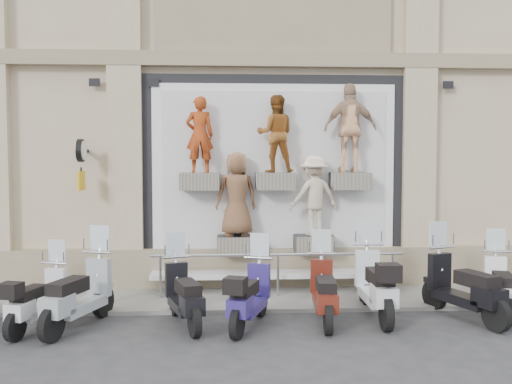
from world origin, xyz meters
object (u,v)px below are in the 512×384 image
at_px(guard_rail, 278,276).
at_px(scooter_i, 501,274).
at_px(scooter_d, 184,281).
at_px(scooter_g, 375,270).
at_px(scooter_e, 250,283).
at_px(scooter_f, 324,278).
at_px(scooter_c, 79,279).
at_px(clock_sign_bracket, 81,158).
at_px(scooter_h, 464,273).
at_px(scooter_b, 38,287).

height_order(guard_rail, scooter_i, scooter_i).
bearing_deg(scooter_d, scooter_g, -13.11).
distance_m(scooter_e, scooter_f, 1.29).
bearing_deg(scooter_g, scooter_f, -165.64).
bearing_deg(scooter_g, scooter_d, -174.03).
relative_size(scooter_d, scooter_e, 1.01).
relative_size(scooter_c, scooter_g, 0.97).
bearing_deg(clock_sign_bracket, scooter_e, -34.77).
bearing_deg(scooter_f, clock_sign_bracket, 160.26).
distance_m(scooter_c, scooter_h, 6.51).
height_order(scooter_d, scooter_g, scooter_g).
xyz_separation_m(scooter_b, scooter_f, (4.73, 0.13, 0.06)).
bearing_deg(scooter_i, scooter_h, -145.10).
relative_size(scooter_h, scooter_i, 1.11).
bearing_deg(scooter_e, scooter_h, 22.76).
xyz_separation_m(scooter_b, scooter_e, (3.45, -0.07, 0.05)).
xyz_separation_m(scooter_h, scooter_i, (0.79, 0.26, -0.08)).
bearing_deg(scooter_f, scooter_d, -173.95).
bearing_deg(scooter_i, scooter_e, -157.48).
height_order(scooter_b, scooter_i, scooter_i).
distance_m(scooter_f, scooter_i, 3.23).
distance_m(scooter_c, scooter_i, 7.31).
height_order(scooter_f, scooter_i, scooter_f).
bearing_deg(scooter_e, scooter_i, 25.50).
bearing_deg(guard_rail, scooter_g, -41.10).
xyz_separation_m(scooter_f, scooter_h, (2.43, 0.01, 0.07)).
xyz_separation_m(guard_rail, scooter_i, (3.85, -1.33, 0.28)).
bearing_deg(scooter_i, scooter_b, -160.55).
distance_m(clock_sign_bracket, scooter_c, 2.99).
relative_size(scooter_d, scooter_h, 0.91).
distance_m(scooter_c, scooter_f, 4.08).
xyz_separation_m(clock_sign_bracket, scooter_c, (0.46, -2.18, -1.98)).
height_order(scooter_b, scooter_e, scooter_e).
xyz_separation_m(clock_sign_bracket, scooter_b, (-0.19, -2.20, -2.10)).
xyz_separation_m(scooter_f, scooter_i, (3.22, 0.27, -0.02)).
relative_size(guard_rail, clock_sign_bracket, 4.96).
relative_size(scooter_c, scooter_e, 1.10).
distance_m(scooter_c, scooter_d, 1.71).
height_order(scooter_b, scooter_g, scooter_g).
bearing_deg(scooter_c, scooter_d, 21.50).
height_order(scooter_c, scooter_d, scooter_c).
xyz_separation_m(scooter_b, scooter_d, (2.36, 0.08, 0.05)).
bearing_deg(scooter_b, scooter_f, 17.21).
relative_size(guard_rail, scooter_c, 2.51).
bearing_deg(scooter_g, scooter_i, 2.50).
distance_m(scooter_d, scooter_h, 4.80).
height_order(guard_rail, scooter_e, scooter_e).
bearing_deg(scooter_i, scooter_d, -160.11).
xyz_separation_m(scooter_d, scooter_f, (2.37, 0.06, 0.01)).
relative_size(clock_sign_bracket, scooter_c, 0.51).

